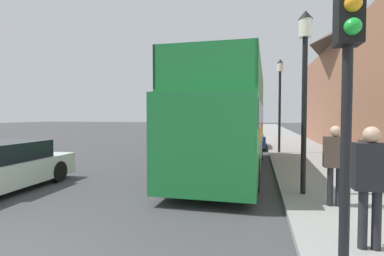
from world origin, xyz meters
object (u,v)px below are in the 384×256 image
at_px(lamp_post_nearest, 305,68).
at_px(lamp_post_second, 280,89).
at_px(pedestrian_second, 335,158).
at_px(parked_car_far_side, 3,168).
at_px(pedestrian_nearest, 371,176).
at_px(traffic_signal, 348,56).
at_px(pedestrian_third, 367,155).
at_px(parked_car_ahead_of_bus, 249,138).
at_px(tour_bus, 228,126).

bearing_deg(lamp_post_nearest, lamp_post_second, 89.94).
bearing_deg(pedestrian_second, parked_car_far_side, -179.98).
distance_m(parked_car_far_side, pedestrian_nearest, 9.03).
height_order(pedestrian_nearest, traffic_signal, traffic_signal).
relative_size(pedestrian_third, traffic_signal, 0.42).
distance_m(parked_car_far_side, pedestrian_second, 8.78).
bearing_deg(parked_car_ahead_of_bus, parked_car_far_side, -119.02).
distance_m(tour_bus, traffic_signal, 8.16).
bearing_deg(pedestrian_second, traffic_signal, -101.25).
distance_m(pedestrian_second, traffic_signal, 3.73).
height_order(pedestrian_nearest, pedestrian_second, pedestrian_nearest).
height_order(tour_bus, pedestrian_second, tour_bus).
bearing_deg(lamp_post_nearest, pedestrian_second, -61.26).
relative_size(pedestrian_second, pedestrian_third, 1.14).
bearing_deg(traffic_signal, pedestrian_third, 69.67).
relative_size(parked_car_ahead_of_bus, lamp_post_second, 0.91).
xyz_separation_m(parked_car_ahead_of_bus, parked_car_far_side, (-6.52, -13.19, 0.02)).
bearing_deg(tour_bus, pedestrian_third, -32.15).
distance_m(tour_bus, pedestrian_second, 5.32).
height_order(pedestrian_third, lamp_post_second, lamp_post_second).
bearing_deg(pedestrian_third, pedestrian_nearest, -107.38).
distance_m(pedestrian_nearest, lamp_post_nearest, 3.84).
xyz_separation_m(pedestrian_nearest, pedestrian_third, (1.26, 4.02, -0.17)).
xyz_separation_m(tour_bus, lamp_post_nearest, (2.27, -3.54, 1.61)).
bearing_deg(traffic_signal, parked_car_ahead_of_bus, 95.49).
distance_m(tour_bus, lamp_post_nearest, 4.50).
relative_size(parked_car_ahead_of_bus, pedestrian_nearest, 2.50).
height_order(pedestrian_second, traffic_signal, traffic_signal).
height_order(tour_bus, parked_car_far_side, tour_bus).
distance_m(pedestrian_third, lamp_post_nearest, 3.00).
bearing_deg(pedestrian_second, parked_car_ahead_of_bus, 99.63).
bearing_deg(lamp_post_nearest, traffic_signal, -91.76).
height_order(traffic_signal, lamp_post_nearest, lamp_post_nearest).
bearing_deg(parked_car_far_side, parked_car_ahead_of_bus, -117.75).
distance_m(pedestrian_second, pedestrian_third, 2.19).
bearing_deg(traffic_signal, pedestrian_second, 78.75).
relative_size(pedestrian_nearest, pedestrian_second, 1.04).
bearing_deg(lamp_post_second, tour_bus, -112.78).
xyz_separation_m(tour_bus, pedestrian_second, (2.79, -4.50, -0.53)).
xyz_separation_m(traffic_signal, lamp_post_second, (0.14, 13.21, 0.78)).
height_order(pedestrian_second, pedestrian_third, pedestrian_second).
height_order(parked_car_ahead_of_bus, pedestrian_nearest, pedestrian_nearest).
distance_m(parked_car_ahead_of_bus, parked_car_far_side, 14.72).
bearing_deg(traffic_signal, lamp_post_nearest, 88.24).
height_order(pedestrian_nearest, lamp_post_nearest, lamp_post_nearest).
height_order(parked_car_far_side, traffic_signal, traffic_signal).
bearing_deg(tour_bus, lamp_post_nearest, -55.76).
bearing_deg(pedestrian_nearest, pedestrian_third, 72.62).
xyz_separation_m(pedestrian_second, traffic_signal, (-0.66, -3.29, 1.62)).
height_order(tour_bus, pedestrian_nearest, tour_bus).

